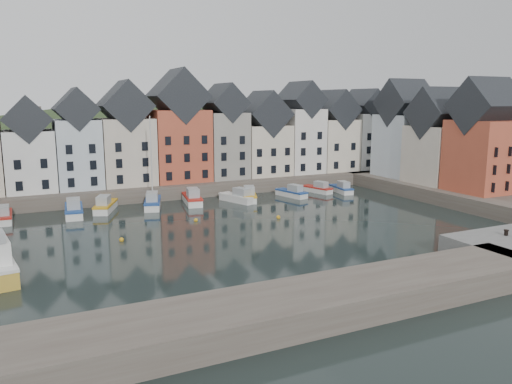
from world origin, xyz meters
TOP-DOWN VIEW (x-y plane):
  - ground at (0.00, 0.00)m, footprint 260.00×260.00m
  - far_quay at (0.00, 30.00)m, footprint 90.00×16.00m
  - right_quay at (37.00, 3.00)m, footprint 14.00×54.00m
  - near_wall at (-10.00, -22.00)m, footprint 50.00×6.00m
  - hillside at (0.02, 56.00)m, footprint 153.60×70.40m
  - far_terrace at (3.21, 28.00)m, footprint 72.37×8.16m
  - right_terrace at (36.00, 8.07)m, footprint 8.30×24.25m
  - mooring_buoys at (-4.00, 5.33)m, footprint 20.50×5.50m
  - boat_a at (-25.54, 17.86)m, footprint 1.94×6.21m
  - boat_b at (-17.36, 17.52)m, footprint 2.74×7.11m
  - boat_c at (-13.24, 18.71)m, footprint 4.24×6.78m
  - boat_d at (-6.91, 18.11)m, footprint 3.89×7.07m
  - boat_e at (-1.04, 18.39)m, footprint 3.24×7.16m
  - boat_f at (5.51, 16.73)m, footprint 3.95×6.50m
  - boat_g at (7.39, 17.10)m, footprint 4.18×6.80m
  - boat_h at (14.66, 16.80)m, footprint 3.11×5.97m
  - boat_i at (20.25, 18.21)m, footprint 3.15×5.69m
  - boat_j at (23.71, 16.53)m, footprint 2.46×5.78m
  - mooring_bollard at (18.61, -17.97)m, footprint 0.48×0.48m

SIDE VIEW (x-z plane):
  - hillside at x=0.02m, z-range -49.96..14.04m
  - ground at x=0.00m, z-range 0.00..0.00m
  - mooring_buoys at x=-4.00m, z-range -0.10..0.40m
  - boat_i at x=20.25m, z-range -0.42..1.66m
  - boat_j at x=23.71m, z-range -0.44..1.72m
  - boat_h at x=14.66m, z-range -0.44..1.75m
  - boat_a at x=-25.54m, z-range -0.48..1.90m
  - boat_f at x=5.51m, z-range -0.48..1.90m
  - boat_c at x=-13.24m, z-range -0.50..1.99m
  - boat_g at x=7.39m, z-range -0.51..1.99m
  - boat_e at x=-1.04m, z-range -0.54..2.11m
  - boat_b at x=-17.36m, z-range -0.54..2.13m
  - boat_d at x=-6.91m, z-range -5.62..7.29m
  - far_quay at x=0.00m, z-range 0.00..2.00m
  - right_quay at x=37.00m, z-range 0.00..2.00m
  - near_wall at x=-10.00m, z-range 0.00..2.00m
  - mooring_bollard at x=18.61m, z-range 2.03..2.59m
  - far_terrace at x=3.21m, z-range -0.01..17.76m
  - right_terrace at x=36.00m, z-range 0.73..17.10m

